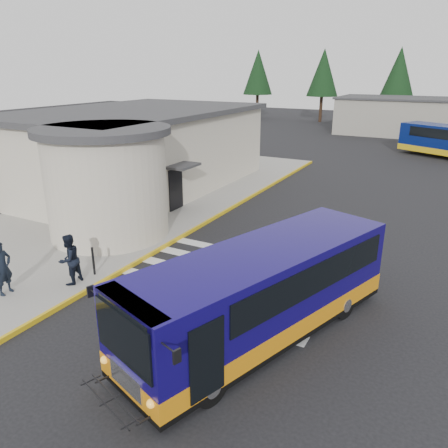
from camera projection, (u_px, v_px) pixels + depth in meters
The scene contains 9 objects.
ground at pixel (244, 272), 16.48m from camera, with size 140.00×140.00×0.00m, color black.
sidewalk at pixel (128, 208), 23.79m from camera, with size 10.00×34.00×0.15m, color gray.
curb_strip at pixel (206, 223), 21.58m from camera, with size 0.12×34.00×0.16m, color gold.
station_building at pixel (133, 152), 26.19m from camera, with size 12.70×18.70×4.80m.
crosswalk at pixel (223, 278), 16.03m from camera, with size 8.00×5.35×0.01m.
transit_bus at pixel (261, 296), 12.18m from camera, with size 5.59×9.68×2.66m.
pedestrian_a at pixel (3, 268), 14.35m from camera, with size 0.67×0.44×1.85m, color black.
pedestrian_b at pixel (69, 259), 15.04m from camera, with size 0.88×0.68×1.80m, color black.
bollard at pixel (93, 261), 15.82m from camera, with size 0.09×0.09×1.06m, color black.
Camera 1 is at (6.39, -13.49, 7.25)m, focal length 35.00 mm.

